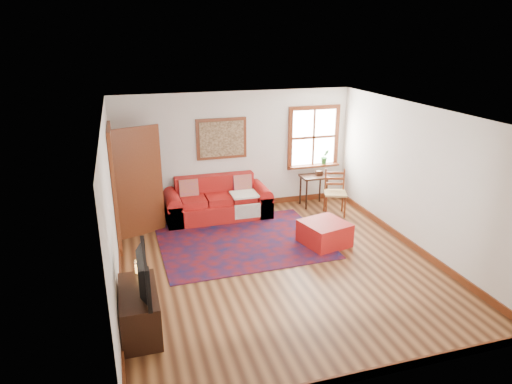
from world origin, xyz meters
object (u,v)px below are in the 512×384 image
object	(u,v)px
side_table	(314,181)
red_leather_sofa	(218,204)
ladder_back_chair	(335,190)
red_ottoman	(324,233)
media_cabinet	(140,311)

from	to	relation	value
side_table	red_leather_sofa	bearing A→B (deg)	-178.93
side_table	ladder_back_chair	distance (m)	0.61
red_leather_sofa	side_table	xyz separation A→B (m)	(2.14, 0.04, 0.29)
red_ottoman	ladder_back_chair	world-z (taller)	ladder_back_chair
side_table	media_cabinet	size ratio (longest dim) A/B	0.66
red_leather_sofa	side_table	distance (m)	2.16
red_leather_sofa	ladder_back_chair	world-z (taller)	ladder_back_chair
red_ottoman	side_table	xyz separation A→B (m)	(0.59, 1.87, 0.35)
red_ottoman	media_cabinet	world-z (taller)	media_cabinet
red_leather_sofa	ladder_back_chair	size ratio (longest dim) A/B	2.24
red_ottoman	side_table	size ratio (longest dim) A/B	1.08
red_leather_sofa	red_ottoman	distance (m)	2.40
ladder_back_chair	media_cabinet	distance (m)	5.08
red_ottoman	side_table	world-z (taller)	side_table
red_ottoman	media_cabinet	distance (m)	3.70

